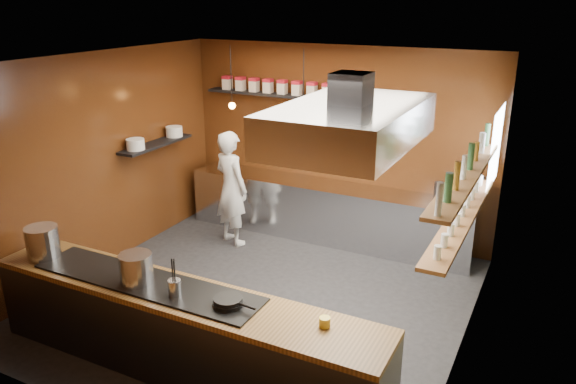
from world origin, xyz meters
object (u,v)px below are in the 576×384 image
Objects in this scene: stockpot_large at (43,242)px; stockpot_small at (136,268)px; extractor_hood at (350,124)px; chef at (231,188)px; espresso_machine at (467,193)px.

stockpot_large reaches higher than stockpot_small.
chef is (-2.55, 1.77, -1.61)m from extractor_hood.
stockpot_large is 1.07× the size of stockpot_small.
extractor_hood is 3.61m from stockpot_large.
chef is (0.54, 3.03, -0.22)m from stockpot_large.
chef is (-3.35, -0.81, -0.21)m from espresso_machine.
espresso_machine is (3.89, 3.84, -0.01)m from stockpot_large.
espresso_machine is 0.23× the size of chef.
extractor_hood reaches higher than chef.
stockpot_small is at bearing 125.87° from chef.
chef is at bearing 104.78° from stockpot_small.
extractor_hood reaches higher than espresso_machine.
stockpot_large is (-3.09, -1.26, -1.39)m from extractor_hood.
extractor_hood reaches higher than stockpot_large.
extractor_hood is 2.58m from stockpot_small.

